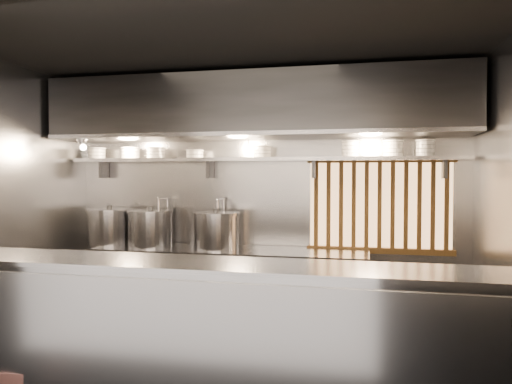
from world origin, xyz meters
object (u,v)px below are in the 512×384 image
at_px(heat_lamp, 82,142).
at_px(stock_pot_right, 217,230).
at_px(pendant_bulb, 248,152).
at_px(stock_pot_mid, 150,228).
at_px(stock_pot_left, 109,226).

height_order(heat_lamp, stock_pot_right, heat_lamp).
relative_size(pendant_bulb, stock_pot_right, 0.33).
xyz_separation_m(pendant_bulb, stock_pot_mid, (-1.11, -0.10, -0.85)).
bearing_deg(stock_pot_left, stock_pot_right, -2.73).
bearing_deg(pendant_bulb, stock_pot_right, -163.09).
xyz_separation_m(heat_lamp, stock_pot_right, (1.47, 0.25, -0.97)).
relative_size(stock_pot_left, stock_pot_right, 1.05).
bearing_deg(heat_lamp, stock_pot_left, 64.64).
bearing_deg(stock_pot_right, heat_lamp, -170.36).
bearing_deg(stock_pot_right, stock_pot_left, 177.27).
distance_m(heat_lamp, stock_pot_right, 1.77).
relative_size(heat_lamp, stock_pot_right, 0.62).
distance_m(pendant_bulb, stock_pot_right, 0.93).
xyz_separation_m(heat_lamp, stock_pot_left, (0.15, 0.31, -0.96)).
distance_m(heat_lamp, stock_pot_left, 1.02).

